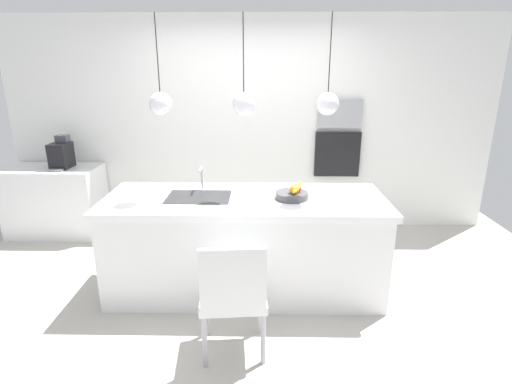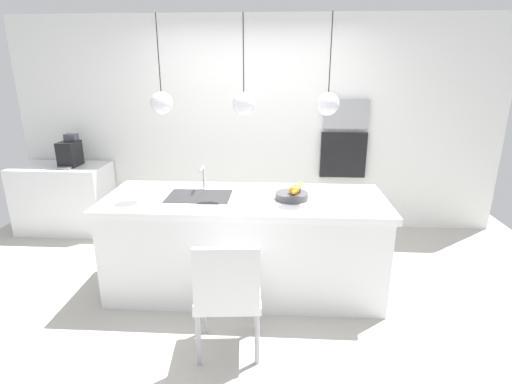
# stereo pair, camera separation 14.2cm
# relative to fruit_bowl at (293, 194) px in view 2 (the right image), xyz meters

# --- Properties ---
(floor) EXTENTS (6.60, 6.60, 0.00)m
(floor) POSITION_rel_fruit_bowl_xyz_m (-0.42, 0.04, -0.95)
(floor) COLOR #BCB7AD
(floor) RESTS_ON ground
(back_wall) EXTENTS (6.00, 0.10, 2.60)m
(back_wall) POSITION_rel_fruit_bowl_xyz_m (-0.42, 1.69, 0.35)
(back_wall) COLOR white
(back_wall) RESTS_ON ground
(kitchen_island) EXTENTS (2.48, 0.92, 0.90)m
(kitchen_island) POSITION_rel_fruit_bowl_xyz_m (-0.42, 0.04, -0.49)
(kitchen_island) COLOR white
(kitchen_island) RESTS_ON ground
(sink_basin) EXTENTS (0.56, 0.40, 0.02)m
(sink_basin) POSITION_rel_fruit_bowl_xyz_m (-0.83, 0.04, -0.05)
(sink_basin) COLOR #2D2D30
(sink_basin) RESTS_ON kitchen_island
(faucet) EXTENTS (0.02, 0.17, 0.22)m
(faucet) POSITION_rel_fruit_bowl_xyz_m (-0.83, 0.25, 0.10)
(faucet) COLOR silver
(faucet) RESTS_ON kitchen_island
(fruit_bowl) EXTENTS (0.29, 0.29, 0.16)m
(fruit_bowl) POSITION_rel_fruit_bowl_xyz_m (0.00, 0.00, 0.00)
(fruit_bowl) COLOR #4C4C51
(fruit_bowl) RESTS_ON kitchen_island
(side_counter) EXTENTS (1.10, 0.60, 0.84)m
(side_counter) POSITION_rel_fruit_bowl_xyz_m (-2.82, 1.32, -0.53)
(side_counter) COLOR white
(side_counter) RESTS_ON ground
(coffee_machine) EXTENTS (0.20, 0.35, 0.38)m
(coffee_machine) POSITION_rel_fruit_bowl_xyz_m (-2.67, 1.32, 0.06)
(coffee_machine) COLOR black
(coffee_machine) RESTS_ON side_counter
(microwave) EXTENTS (0.54, 0.08, 0.34)m
(microwave) POSITION_rel_fruit_bowl_xyz_m (0.67, 1.62, 0.51)
(microwave) COLOR #9E9EA3
(microwave) RESTS_ON back_wall
(oven) EXTENTS (0.56, 0.08, 0.56)m
(oven) POSITION_rel_fruit_bowl_xyz_m (0.67, 1.62, 0.01)
(oven) COLOR black
(oven) RESTS_ON back_wall
(chair_near) EXTENTS (0.50, 0.44, 0.90)m
(chair_near) POSITION_rel_fruit_bowl_xyz_m (-0.46, -0.88, -0.45)
(chair_near) COLOR white
(chair_near) RESTS_ON ground
(pendant_light_left) EXTENTS (0.19, 0.19, 0.79)m
(pendant_light_left) POSITION_rel_fruit_bowl_xyz_m (-1.11, 0.04, 0.77)
(pendant_light_left) COLOR silver
(pendant_light_center) EXTENTS (0.19, 0.19, 0.79)m
(pendant_light_center) POSITION_rel_fruit_bowl_xyz_m (-0.42, 0.04, 0.77)
(pendant_light_center) COLOR silver
(pendant_light_right) EXTENTS (0.19, 0.19, 0.79)m
(pendant_light_right) POSITION_rel_fruit_bowl_xyz_m (0.27, 0.04, 0.77)
(pendant_light_right) COLOR silver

